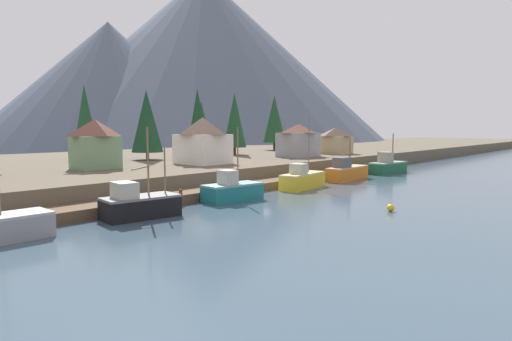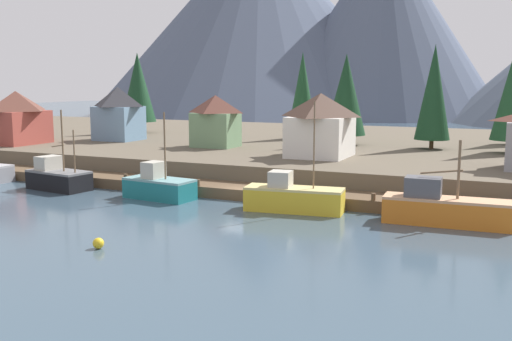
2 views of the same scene
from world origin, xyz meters
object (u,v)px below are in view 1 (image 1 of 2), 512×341
(conifer_back_left, at_px, (235,120))
(channel_buoy, at_px, (391,208))
(fishing_boat_orange, at_px, (347,172))
(house_white, at_px, (203,140))
(fishing_boat_green, at_px, (388,166))
(fishing_boat_yellow, at_px, (302,180))
(conifer_centre, at_px, (85,118))
(house_tan, at_px, (335,140))
(conifer_back_right, at_px, (198,120))
(house_grey, at_px, (298,140))
(conifer_mid_left, at_px, (201,123))
(fishing_boat_teal, at_px, (232,191))
(house_green, at_px, (95,144))
(conifer_near_left, at_px, (147,121))
(conifer_near_right, at_px, (274,119))
(fishing_boat_black, at_px, (139,205))

(conifer_back_left, bearing_deg, channel_buoy, -118.46)
(fishing_boat_orange, distance_m, house_white, 21.63)
(fishing_boat_green, height_order, channel_buoy, fishing_boat_green)
(fishing_boat_yellow, relative_size, conifer_centre, 0.74)
(conifer_back_left, bearing_deg, conifer_centre, 166.38)
(fishing_boat_green, xyz_separation_m, channel_buoy, (-32.06, -15.08, -0.86))
(house_tan, bearing_deg, conifer_back_right, 151.55)
(house_grey, xyz_separation_m, house_tan, (12.82, 0.15, -0.33))
(fishing_boat_green, height_order, conifer_mid_left, conifer_mid_left)
(fishing_boat_teal, distance_m, house_white, 19.20)
(house_green, bearing_deg, conifer_near_left, 32.50)
(conifer_near_right, relative_size, conifer_back_left, 1.07)
(house_grey, relative_size, conifer_near_left, 0.67)
(house_grey, height_order, conifer_near_right, conifer_near_right)
(house_white, bearing_deg, conifer_near_left, 93.62)
(fishing_boat_orange, distance_m, house_tan, 24.92)
(fishing_boat_yellow, bearing_deg, fishing_boat_black, 173.39)
(channel_buoy, bearing_deg, fishing_boat_yellow, 64.12)
(fishing_boat_yellow, bearing_deg, house_white, 93.18)
(house_tan, height_order, conifer_back_left, conifer_back_left)
(conifer_near_right, bearing_deg, house_green, -165.89)
(fishing_boat_orange, relative_size, house_grey, 1.22)
(fishing_boat_black, relative_size, house_tan, 1.34)
(fishing_boat_teal, xyz_separation_m, conifer_back_right, (19.74, 28.01, 8.05))
(house_green, xyz_separation_m, conifer_back_left, (32.97, 7.64, 3.46))
(fishing_boat_teal, bearing_deg, conifer_centre, 94.41)
(conifer_mid_left, distance_m, channel_buoy, 57.75)
(fishing_boat_orange, xyz_separation_m, house_green, (-29.06, 19.18, 4.47))
(house_white, relative_size, conifer_back_right, 0.57)
(fishing_boat_black, xyz_separation_m, channel_buoy, (16.95, -14.88, -0.80))
(fishing_boat_black, xyz_separation_m, house_green, (6.86, 19.70, 4.56))
(fishing_boat_yellow, distance_m, fishing_boat_orange, 11.65)
(house_tan, bearing_deg, fishing_boat_black, -165.23)
(fishing_boat_orange, relative_size, conifer_mid_left, 0.85)
(fishing_boat_teal, height_order, conifer_near_right, conifer_near_right)
(conifer_back_right, bearing_deg, house_green, -160.80)
(house_white, bearing_deg, conifer_back_right, 51.46)
(fishing_boat_green, distance_m, conifer_mid_left, 38.90)
(fishing_boat_orange, relative_size, conifer_near_right, 0.72)
(fishing_boat_orange, xyz_separation_m, house_tan, (20.07, 14.24, 3.94))
(house_tan, relative_size, conifer_back_left, 0.49)
(fishing_boat_black, height_order, conifer_centre, conifer_centre)
(conifer_back_left, bearing_deg, fishing_boat_orange, -98.30)
(fishing_boat_black, relative_size, conifer_centre, 0.65)
(house_grey, xyz_separation_m, house_white, (-21.75, 1.26, 0.42))
(house_white, height_order, conifer_centre, conifer_centre)
(house_grey, xyz_separation_m, conifer_back_left, (-3.34, 12.73, 3.67))
(conifer_centre, relative_size, channel_buoy, 17.07)
(channel_buoy, bearing_deg, conifer_centre, 94.68)
(fishing_boat_teal, relative_size, house_grey, 1.02)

